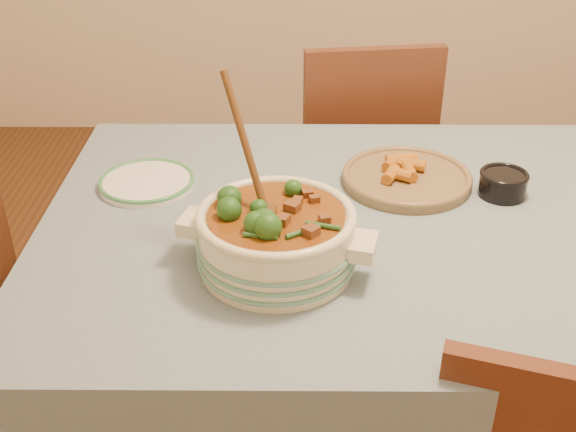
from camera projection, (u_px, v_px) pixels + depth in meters
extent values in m
cube|color=brown|center=(412.00, 232.00, 1.64)|extent=(1.60, 1.00, 0.05)
cube|color=#8398AA|center=(413.00, 221.00, 1.63)|extent=(1.68, 1.08, 0.01)
cylinder|color=brown|center=(143.00, 261.00, 2.21)|extent=(0.07, 0.07, 0.70)
cylinder|color=#EDE6C6|center=(276.00, 242.00, 1.43)|extent=(0.38, 0.38, 0.12)
torus|color=#EDE6C6|center=(276.00, 216.00, 1.40)|extent=(0.32, 0.32, 0.02)
cube|color=#EDE6C6|center=(363.00, 247.00, 1.39)|extent=(0.07, 0.09, 0.03)
cube|color=#EDE6C6|center=(194.00, 222.00, 1.46)|extent=(0.07, 0.09, 0.03)
cylinder|color=brown|center=(276.00, 219.00, 1.41)|extent=(0.27, 0.27, 0.02)
cylinder|color=white|center=(147.00, 183.00, 1.76)|extent=(0.27, 0.27, 0.02)
torus|color=#3F8C53|center=(147.00, 180.00, 1.76)|extent=(0.23, 0.23, 0.01)
cylinder|color=black|center=(503.00, 185.00, 1.71)|extent=(0.15, 0.15, 0.06)
torus|color=black|center=(505.00, 174.00, 1.70)|extent=(0.12, 0.12, 0.01)
cylinder|color=black|center=(504.00, 178.00, 1.70)|extent=(0.09, 0.09, 0.01)
cylinder|color=#8C6F4D|center=(406.00, 179.00, 1.77)|extent=(0.39, 0.39, 0.02)
torus|color=#8C6F4D|center=(407.00, 175.00, 1.77)|extent=(0.32, 0.32, 0.02)
cube|color=brown|center=(355.00, 159.00, 2.55)|extent=(0.49, 0.49, 0.04)
cube|color=brown|center=(372.00, 120.00, 2.27)|extent=(0.43, 0.10, 0.46)
cylinder|color=brown|center=(389.00, 189.00, 2.85)|extent=(0.04, 0.04, 0.46)
cylinder|color=brown|center=(296.00, 195.00, 2.81)|extent=(0.04, 0.04, 0.46)
cylinder|color=brown|center=(415.00, 239.00, 2.53)|extent=(0.04, 0.04, 0.46)
cylinder|color=brown|center=(311.00, 246.00, 2.49)|extent=(0.04, 0.04, 0.46)
cylinder|color=brown|center=(26.00, 360.00, 2.03)|extent=(0.04, 0.04, 0.41)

